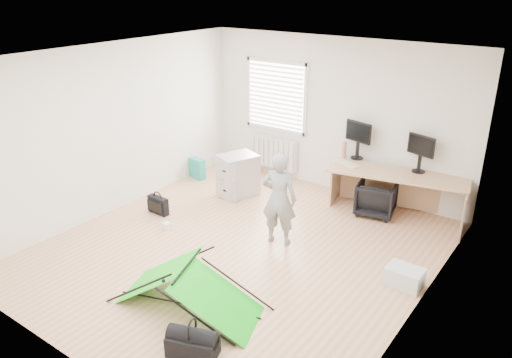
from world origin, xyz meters
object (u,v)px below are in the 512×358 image
Objects in this scene: kite at (188,286)px; duffel_bag at (193,345)px; monitor_right at (420,159)px; thermos at (344,150)px; filing_cabinet at (238,175)px; monitor_left at (358,145)px; office_chair at (376,198)px; storage_crate at (404,277)px; laptop_bag at (158,205)px; person at (279,199)px; desk at (395,195)px.

kite is 3.42× the size of duffel_bag.
thermos is at bearing -159.33° from monitor_right.
filing_cabinet is 1.89m from thermos.
monitor_left reaches higher than thermos.
monitor_right reaches higher than thermos.
office_chair reaches higher than storage_crate.
office_chair is at bearing 123.29° from storage_crate.
storage_crate is 4.03m from laptop_bag.
person is at bearing -12.01° from filing_cabinet.
kite reaches higher than storage_crate.
thermos reaches higher than desk.
thermos is at bearing -106.03° from person.
person is 1.98m from storage_crate.
desk is 4.31× the size of monitor_left.
storage_crate is at bearing -76.25° from desk.
storage_crate is (0.62, -2.08, -0.83)m from monitor_right.
storage_crate is (1.11, -1.70, -0.15)m from office_chair.
filing_cabinet is (-2.55, -0.83, 0.01)m from desk.
filing_cabinet is 2.39m from office_chair.
person reaches higher than duffel_bag.
filing_cabinet is 1.93× the size of laptop_bag.
monitor_left reaches higher than kite.
laptop_bag is at bearing -119.82° from monitor_left.
storage_crate reaches higher than duffel_bag.
thermos reaches higher than laptop_bag.
thermos is (-0.21, -0.08, -0.10)m from monitor_left.
thermos reaches higher than storage_crate.
office_chair is at bearing 58.68° from kite.
laptop_bag reaches higher than storage_crate.
desk reaches higher than laptop_bag.
laptop_bag is at bearing -156.59° from desk.
office_chair is 0.34× the size of kite.
monitor_left reaches higher than filing_cabinet.
monitor_left is 1.12× the size of storage_crate.
kite reaches higher than laptop_bag.
storage_crate is at bearing 25.85° from kite.
thermos is 4.57m from duffel_bag.
office_chair is at bearing -125.33° from monitor_right.
kite is at bearing -90.89° from monitor_right.
filing_cabinet is 1.49× the size of monitor_left.
person is at bearing 70.66° from kite.
laptop_bag is at bearing 24.02° from office_chair.
desk is 1.05m from monitor_left.
filing_cabinet reaches higher than office_chair.
duffel_bag is at bearing 87.33° from person.
duffel_bag is at bearing -71.59° from monitor_left.
storage_crate is at bearing 42.47° from duffel_bag.
monitor_right is 1.05× the size of storage_crate.
filing_cabinet is 3.55m from storage_crate.
desk is 5.56× the size of laptop_bag.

